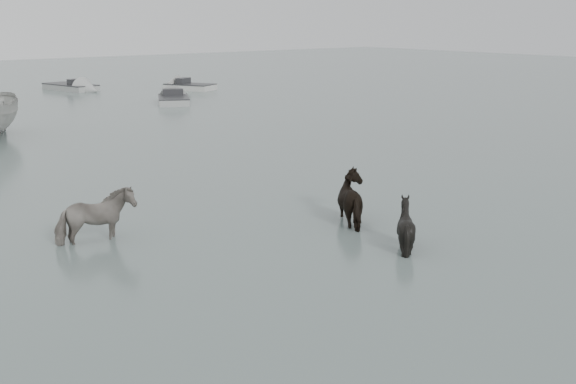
% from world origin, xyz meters
% --- Properties ---
extents(ground, '(140.00, 140.00, 0.00)m').
position_xyz_m(ground, '(0.00, 0.00, 0.00)').
color(ground, '#566662').
rests_on(ground, ground).
extents(pony_pinto, '(1.75, 0.96, 1.41)m').
position_xyz_m(pony_pinto, '(-3.86, 3.36, 0.70)').
color(pony_pinto, black).
rests_on(pony_pinto, ground).
extents(pony_dark, '(1.37, 1.56, 1.48)m').
position_xyz_m(pony_dark, '(1.66, 1.03, 0.74)').
color(pony_dark, black).
rests_on(pony_dark, ground).
extents(pony_black, '(1.24, 1.11, 1.30)m').
position_xyz_m(pony_black, '(1.08, -0.98, 0.65)').
color(pony_black, black).
rests_on(pony_black, ground).
extents(skiff_port, '(3.52, 4.72, 0.75)m').
position_xyz_m(skiff_port, '(10.00, 24.27, 0.38)').
color(skiff_port, gray).
rests_on(skiff_port, ground).
extents(skiff_mid, '(2.74, 5.90, 0.75)m').
position_xyz_m(skiff_mid, '(8.48, 34.94, 0.38)').
color(skiff_mid, gray).
rests_on(skiff_mid, ground).
extents(skiff_star, '(3.40, 4.58, 0.75)m').
position_xyz_m(skiff_star, '(14.62, 30.18, 0.38)').
color(skiff_star, '#B7B7B2').
rests_on(skiff_star, ground).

